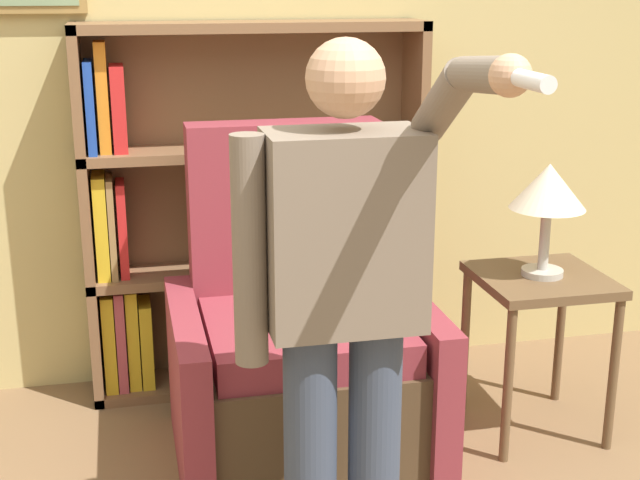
{
  "coord_description": "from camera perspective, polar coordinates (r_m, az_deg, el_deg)",
  "views": [
    {
      "loc": [
        -0.37,
        -1.79,
        1.74
      ],
      "look_at": [
        0.2,
        0.77,
        0.97
      ],
      "focal_mm": 50.0,
      "sensor_mm": 36.0,
      "label": 1
    }
  ],
  "objects": [
    {
      "name": "armchair",
      "position": [
        3.35,
        -1.37,
        -7.49
      ],
      "size": [
        0.93,
        0.84,
        1.22
      ],
      "color": "#4C3823",
      "rests_on": "ground_plane"
    },
    {
      "name": "person_standing",
      "position": [
        2.39,
        1.56,
        -3.81
      ],
      "size": [
        0.56,
        0.78,
        1.6
      ],
      "color": "#384256",
      "rests_on": "ground_plane"
    },
    {
      "name": "side_table",
      "position": [
        3.54,
        13.9,
        -3.84
      ],
      "size": [
        0.48,
        0.48,
        0.65
      ],
      "color": "brown",
      "rests_on": "ground_plane"
    },
    {
      "name": "bookcase",
      "position": [
        3.81,
        -5.99,
        1.47
      ],
      "size": [
        1.44,
        0.28,
        1.57
      ],
      "color": "brown",
      "rests_on": "ground_plane"
    },
    {
      "name": "table_lamp",
      "position": [
        3.42,
        14.4,
        3.04
      ],
      "size": [
        0.28,
        0.28,
        0.43
      ],
      "color": "#B7B2A8",
      "rests_on": "side_table"
    },
    {
      "name": "wall_back",
      "position": [
        3.85,
        -7.31,
        11.32
      ],
      "size": [
        8.0,
        0.11,
        2.8
      ],
      "color": "tan",
      "rests_on": "ground_plane"
    }
  ]
}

